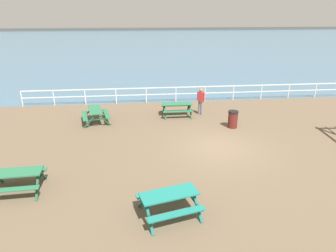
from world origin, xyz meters
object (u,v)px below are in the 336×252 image
picnic_table_near_left (169,198)px  picnic_table_far_left (177,106)px  litter_bin (233,119)px  picnic_table_mid_centre (16,177)px  picnic_table_near_right (95,112)px  visitor (201,100)px

picnic_table_near_left → picnic_table_far_left: size_ratio=1.17×
picnic_table_far_left → litter_bin: litter_bin is taller
picnic_table_near_left → litter_bin: 8.33m
picnic_table_mid_centre → picnic_table_near_right: bearing=71.3°
picnic_table_near_right → litter_bin: 7.79m
picnic_table_near_left → visitor: 10.00m
picnic_table_mid_centre → picnic_table_far_left: (6.75, 7.62, 0.00)m
picnic_table_mid_centre → picnic_table_far_left: size_ratio=1.04×
picnic_table_near_right → picnic_table_far_left: 4.87m
picnic_table_near_right → picnic_table_mid_centre: 7.19m
picnic_table_near_right → litter_bin: litter_bin is taller
picnic_table_mid_centre → litter_bin: 10.90m
picnic_table_near_right → picnic_table_near_left: bearing=-171.0°
visitor → litter_bin: size_ratio=1.75×
picnic_table_near_right → visitor: (6.31, 0.74, 0.36)m
visitor → litter_bin: 2.76m
picnic_table_near_right → picnic_table_far_left: (4.82, 0.69, 0.00)m
visitor → picnic_table_near_left: bearing=24.2°
picnic_table_mid_centre → picnic_table_far_left: same height
picnic_table_near_left → picnic_table_mid_centre: size_ratio=1.13×
picnic_table_near_left → picnic_table_mid_centre: same height
picnic_table_near_left → picnic_table_far_left: same height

